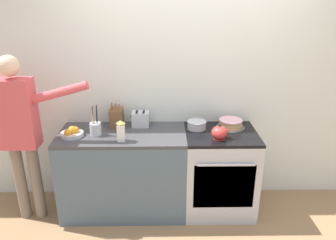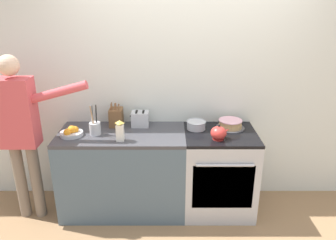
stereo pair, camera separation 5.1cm
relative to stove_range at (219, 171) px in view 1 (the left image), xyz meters
name	(u,v)px [view 1 (the left image)]	position (x,y,z in m)	size (l,w,h in m)	color
ground_plane	(190,225)	(-0.32, -0.31, -0.44)	(16.00, 16.00, 0.00)	#93704C
wall_back	(188,84)	(-0.32, 0.34, 0.86)	(8.00, 0.04, 2.60)	silver
counter_cabinet	(124,172)	(-0.99, 0.00, 0.00)	(1.27, 0.62, 0.88)	#4C6070
stove_range	(219,171)	(0.00, 0.00, 0.00)	(0.72, 0.66, 0.88)	#B7BABF
layer_cake	(231,124)	(0.11, 0.13, 0.48)	(0.29, 0.29, 0.09)	#4C4C51
tea_kettle	(220,133)	(-0.05, -0.15, 0.50)	(0.19, 0.15, 0.15)	red
mixing_bowl	(197,125)	(-0.24, 0.11, 0.48)	(0.20, 0.20, 0.09)	#B7BABF
knife_block	(116,117)	(-1.07, 0.20, 0.54)	(0.13, 0.16, 0.26)	brown
utensil_crock	(95,128)	(-1.24, -0.03, 0.51)	(0.11, 0.11, 0.31)	#B7BABF
fruit_bowl	(72,133)	(-1.47, -0.06, 0.47)	(0.22, 0.22, 0.10)	#B7BABF
toaster	(140,119)	(-0.82, 0.19, 0.52)	(0.19, 0.14, 0.16)	#B7BABF
milk_carton	(121,131)	(-0.98, -0.18, 0.54)	(0.07, 0.07, 0.20)	white
person_baker	(20,127)	(-1.93, -0.12, 0.57)	(0.94, 0.20, 1.68)	#7A6B5B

